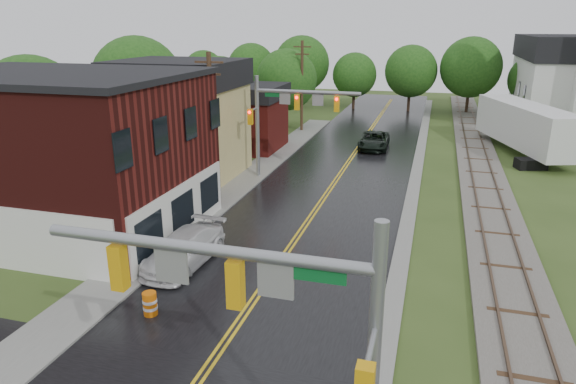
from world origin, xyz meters
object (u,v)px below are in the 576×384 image
at_px(brick_building, 57,153).
at_px(church, 576,72).
at_px(pickup_white, 184,249).
at_px(tree_left_c, 221,89).
at_px(semi_trailer, 525,125).
at_px(utility_pole_b, 212,124).
at_px(tree_left_a, 33,108).
at_px(construction_barrel, 150,304).
at_px(traffic_signal_far, 286,109).
at_px(tree_left_b, 139,84).
at_px(tree_left_e, 288,81).
at_px(utility_pole_c, 302,85).
at_px(traffic_signal_near, 271,312).
at_px(suv_dark, 374,141).

bearing_deg(brick_building, church, 50.02).
bearing_deg(pickup_white, tree_left_c, 113.15).
relative_size(brick_building, semi_trailer, 1.04).
xyz_separation_m(utility_pole_b, tree_left_a, (-13.05, -0.10, 0.39)).
xyz_separation_m(tree_left_c, construction_barrel, (10.43, -31.61, -4.04)).
xyz_separation_m(traffic_signal_far, construction_barrel, (0.06, -18.72, -4.50)).
xyz_separation_m(tree_left_b, construction_barrel, (14.43, -23.61, -5.24)).
height_order(utility_pole_b, tree_left_e, utility_pole_b).
relative_size(utility_pole_b, tree_left_a, 1.04).
distance_m(brick_building, pickup_white, 9.33).
distance_m(tree_left_c, construction_barrel, 33.54).
bearing_deg(tree_left_e, utility_pole_c, -42.84).
bearing_deg(tree_left_b, tree_left_c, 63.44).
bearing_deg(tree_left_c, semi_trailer, -0.35).
relative_size(brick_building, traffic_signal_near, 1.95).
relative_size(utility_pole_b, semi_trailer, 0.66).
bearing_deg(construction_barrel, utility_pole_c, 95.42).
distance_m(utility_pole_c, tree_left_b, 16.42).
bearing_deg(construction_barrel, traffic_signal_far, 90.17).
distance_m(church, traffic_signal_far, 35.59).
bearing_deg(utility_pole_c, construction_barrel, -84.58).
bearing_deg(semi_trailer, pickup_white, -123.29).
bearing_deg(tree_left_a, brick_building, -43.13).
relative_size(tree_left_e, semi_trailer, 0.60).
xyz_separation_m(traffic_signal_near, tree_left_c, (-17.32, 37.90, -0.46)).
bearing_deg(tree_left_b, tree_left_a, -101.31).
bearing_deg(tree_left_e, tree_left_a, -114.62).
relative_size(traffic_signal_far, pickup_white, 1.40).
distance_m(traffic_signal_near, tree_left_e, 45.59).
xyz_separation_m(utility_pole_b, tree_left_c, (-7.05, 17.90, -0.21)).
distance_m(tree_left_a, construction_barrel, 21.84).
xyz_separation_m(traffic_signal_far, tree_left_a, (-16.38, -5.10, 0.14)).
bearing_deg(tree_left_a, suv_dark, 37.34).
bearing_deg(tree_left_e, traffic_signal_near, -74.32).
relative_size(tree_left_b, semi_trailer, 0.71).
distance_m(church, tree_left_e, 29.91).
height_order(traffic_signal_far, semi_trailer, traffic_signal_far).
height_order(church, traffic_signal_near, church).
height_order(brick_building, construction_barrel, brick_building).
height_order(tree_left_e, suv_dark, tree_left_e).
relative_size(tree_left_c, pickup_white, 1.46).
bearing_deg(construction_barrel, suv_dark, 80.89).
bearing_deg(church, tree_left_b, -150.01).
bearing_deg(tree_left_a, tree_left_b, 78.69).
height_order(utility_pole_b, tree_left_b, tree_left_b).
bearing_deg(utility_pole_b, semi_trailer, 40.85).
xyz_separation_m(church, semi_trailer, (-6.30, -14.00, -3.39)).
relative_size(brick_building, suv_dark, 2.69).
bearing_deg(tree_left_e, suv_dark, -37.43).
distance_m(tree_left_b, semi_trailer, 32.67).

